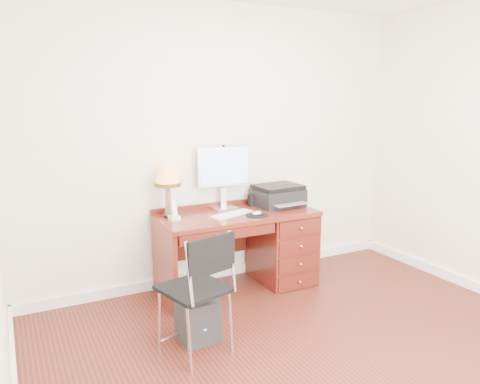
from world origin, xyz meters
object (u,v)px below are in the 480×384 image
monitor (223,170)px  equipment_box (198,319)px  desk (266,242)px  phone (174,214)px  printer (278,195)px  leg_lamp (168,179)px  chair (198,283)px

monitor → equipment_box: size_ratio=1.82×
desk → equipment_box: desk is taller
phone → desk: bearing=-9.8°
desk → monitor: (-0.35, 0.23, 0.71)m
printer → leg_lamp: 1.16m
printer → desk: bearing=-157.3°
phone → equipment_box: bearing=-105.3°
printer → equipment_box: 1.63m
leg_lamp → monitor: bearing=7.6°
printer → monitor: bearing=161.3°
desk → leg_lamp: leg_lamp is taller
desk → monitor: size_ratio=2.50×
leg_lamp → phone: 0.32m
monitor → desk: bearing=-27.8°
desk → printer: size_ratio=3.03×
chair → equipment_box: 0.45m
desk → phone: phone is taller
printer → phone: (-1.12, -0.06, -0.05)m
equipment_box → phone: bearing=82.2°
monitor → phone: bearing=-155.8°
desk → phone: size_ratio=8.37×
leg_lamp → chair: 1.24m
leg_lamp → phone: (0.01, -0.12, -0.30)m
leg_lamp → chair: leg_lamp is taller
desk → leg_lamp: (-0.94, 0.15, 0.69)m
desk → printer: (0.18, 0.09, 0.44)m
printer → leg_lamp: leg_lamp is taller
desk → monitor: bearing=146.9°
phone → equipment_box: phone is taller
desk → equipment_box: bearing=-144.5°
desk → phone: 1.01m
chair → leg_lamp: bearing=66.7°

